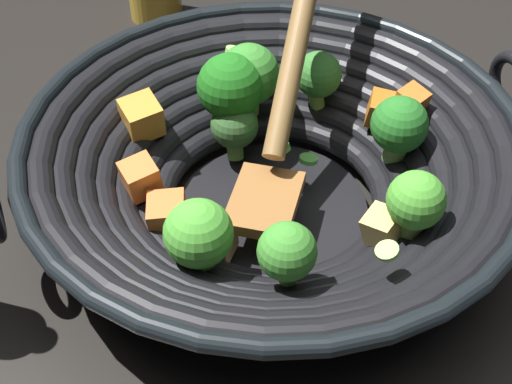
# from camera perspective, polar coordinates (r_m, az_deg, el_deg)

# --- Properties ---
(ground_plane) EXTENTS (4.00, 4.00, 0.00)m
(ground_plane) POSITION_cam_1_polar(r_m,az_deg,el_deg) (0.64, 1.21, -1.64)
(ground_plane) COLOR black
(wok) EXTENTS (0.39, 0.41, 0.21)m
(wok) POSITION_cam_1_polar(r_m,az_deg,el_deg) (0.61, 1.29, 2.20)
(wok) COLOR black
(wok) RESTS_ON ground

